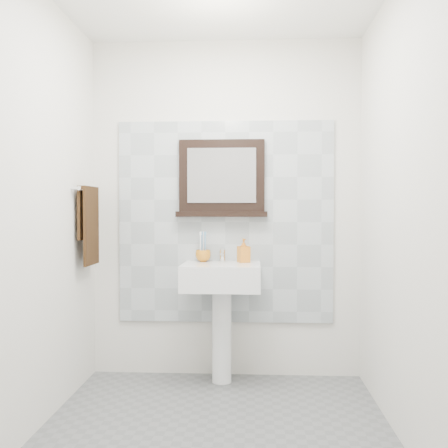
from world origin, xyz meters
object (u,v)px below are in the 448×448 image
at_px(pedestal_sink, 221,289).
at_px(hand_towel, 89,219).
at_px(framed_mirror, 222,180).
at_px(toothbrush_cup, 203,256).
at_px(soap_dispenser, 244,250).

height_order(pedestal_sink, hand_towel, hand_towel).
bearing_deg(pedestal_sink, framed_mirror, 92.59).
xyz_separation_m(pedestal_sink, toothbrush_cup, (-0.14, 0.14, 0.23)).
bearing_deg(toothbrush_cup, pedestal_sink, -43.63).
distance_m(pedestal_sink, toothbrush_cup, 0.30).
bearing_deg(framed_mirror, soap_dispenser, -27.42).
xyz_separation_m(soap_dispenser, hand_towel, (-1.08, -0.18, 0.23)).
height_order(toothbrush_cup, soap_dispenser, soap_dispenser).
relative_size(pedestal_sink, framed_mirror, 1.43).
relative_size(toothbrush_cup, soap_dispenser, 0.64).
relative_size(framed_mirror, hand_towel, 1.22).
bearing_deg(framed_mirror, hand_towel, -163.65).
bearing_deg(soap_dispenser, pedestal_sink, -169.62).
xyz_separation_m(toothbrush_cup, soap_dispenser, (0.30, -0.04, 0.04)).
xyz_separation_m(toothbrush_cup, framed_mirror, (0.13, 0.05, 0.56)).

